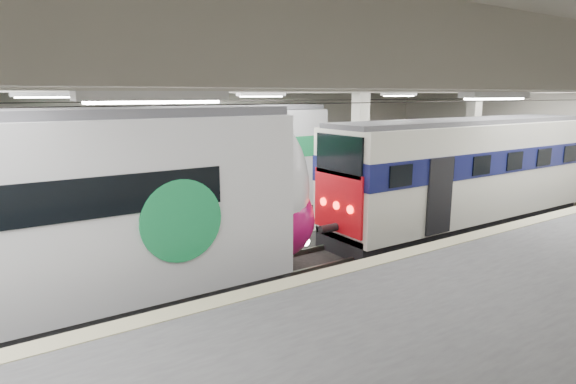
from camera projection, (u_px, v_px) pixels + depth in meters
station_hall at (337, 163)px, 12.14m from camera, size 36.00×24.00×5.75m
modern_emu at (48, 222)px, 10.25m from camera, size 14.60×3.01×4.67m
older_rer at (464, 172)px, 17.83m from camera, size 12.17×2.69×4.07m
far_train at (146, 170)px, 16.81m from camera, size 14.33×3.54×4.53m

